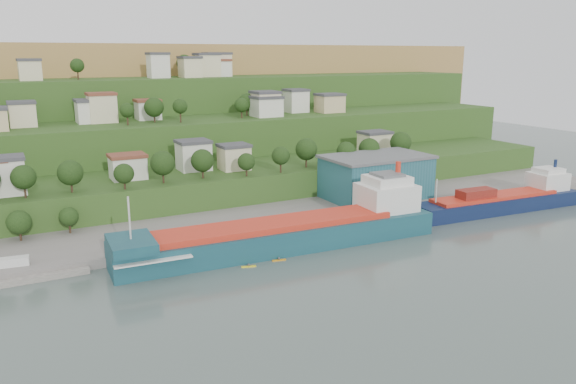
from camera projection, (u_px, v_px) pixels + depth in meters
ground at (271, 265)px, 119.69m from camera, size 500.00×500.00×0.00m
quay at (292, 220)px, 152.79m from camera, size 220.00×26.00×4.00m
hillside at (114, 150)px, 264.59m from camera, size 360.00×211.13×96.00m
cargo_ship_near at (291, 234)px, 130.34m from camera, size 77.53×15.66×19.80m
cargo_ship_far at (504, 202)px, 161.46m from camera, size 55.29×12.79×14.89m
warehouse at (376, 176)px, 166.96m from camera, size 31.14×19.23×12.80m
caravan at (15, 263)px, 113.94m from camera, size 5.67×2.91×2.54m
dinghy at (55, 263)px, 116.47m from camera, size 3.96×2.68×0.74m
kayak_orange at (279, 260)px, 122.31m from camera, size 3.11×1.14×0.77m
kayak_yellow at (249, 266)px, 118.64m from camera, size 3.17×1.34×0.78m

